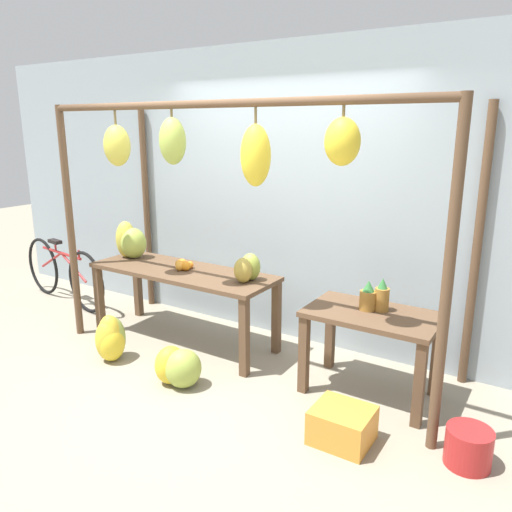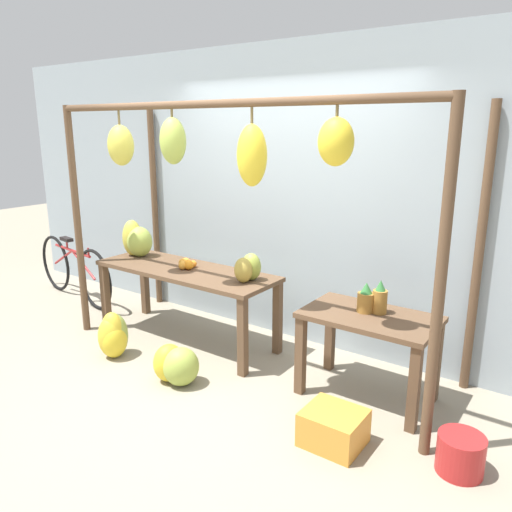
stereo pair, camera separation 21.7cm
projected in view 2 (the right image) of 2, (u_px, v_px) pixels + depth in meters
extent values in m
plane|color=gray|center=(198.00, 388.00, 4.04)|extent=(20.00, 20.00, 0.00)
cube|color=#99A8B2|center=(289.00, 196.00, 4.75)|extent=(8.00, 0.08, 2.80)
cylinder|color=brown|center=(77.00, 224.00, 4.91)|extent=(0.07, 0.07, 2.24)
cylinder|color=brown|center=(440.00, 288.00, 2.95)|extent=(0.07, 0.07, 2.24)
cylinder|color=brown|center=(155.00, 210.00, 5.73)|extent=(0.07, 0.07, 2.24)
cylinder|color=brown|center=(479.00, 253.00, 3.77)|extent=(0.07, 0.07, 2.24)
cylinder|color=brown|center=(210.00, 104.00, 3.66)|extent=(3.50, 0.06, 0.06)
cylinder|color=brown|center=(119.00, 118.00, 4.25)|extent=(0.02, 0.02, 0.12)
ellipsoid|color=gold|center=(121.00, 145.00, 4.31)|extent=(0.24, 0.22, 0.35)
cylinder|color=brown|center=(172.00, 113.00, 3.90)|extent=(0.02, 0.02, 0.06)
ellipsoid|color=#9EB247|center=(173.00, 141.00, 3.95)|extent=(0.22, 0.20, 0.37)
cylinder|color=brown|center=(252.00, 115.00, 3.47)|extent=(0.02, 0.02, 0.11)
ellipsoid|color=yellow|center=(252.00, 156.00, 3.54)|extent=(0.22, 0.20, 0.44)
cylinder|color=brown|center=(337.00, 111.00, 3.10)|extent=(0.02, 0.02, 0.07)
ellipsoid|color=yellow|center=(336.00, 142.00, 3.14)|extent=(0.23, 0.21, 0.31)
cube|color=brown|center=(185.00, 271.00, 4.77)|extent=(1.87, 0.63, 0.04)
cube|color=brown|center=(106.00, 297.00, 5.14)|extent=(0.07, 0.07, 0.69)
cube|color=brown|center=(243.00, 337.00, 4.15)|extent=(0.07, 0.07, 0.69)
cube|color=brown|center=(145.00, 284.00, 5.57)|extent=(0.07, 0.07, 0.69)
cube|color=brown|center=(278.00, 318.00, 4.58)|extent=(0.07, 0.07, 0.69)
cube|color=brown|center=(370.00, 317.00, 3.75)|extent=(0.99, 0.60, 0.04)
cube|color=brown|center=(301.00, 355.00, 3.89)|extent=(0.07, 0.07, 0.64)
cube|color=brown|center=(414.00, 389.00, 3.39)|extent=(0.07, 0.07, 0.64)
cube|color=brown|center=(330.00, 334.00, 4.28)|extent=(0.07, 0.07, 0.64)
cube|color=brown|center=(436.00, 362.00, 3.78)|extent=(0.07, 0.07, 0.64)
ellipsoid|color=#9EB247|center=(139.00, 242.00, 5.17)|extent=(0.35, 0.34, 0.31)
ellipsoid|color=gold|center=(132.00, 238.00, 5.19)|extent=(0.27, 0.27, 0.38)
sphere|color=orange|center=(184.00, 266.00, 4.73)|extent=(0.07, 0.07, 0.07)
sphere|color=orange|center=(183.00, 265.00, 4.72)|extent=(0.08, 0.08, 0.08)
sphere|color=orange|center=(183.00, 263.00, 4.80)|extent=(0.09, 0.09, 0.09)
sphere|color=orange|center=(189.00, 265.00, 4.72)|extent=(0.09, 0.09, 0.09)
sphere|color=orange|center=(193.00, 264.00, 4.79)|extent=(0.07, 0.07, 0.07)
sphere|color=orange|center=(189.00, 264.00, 4.77)|extent=(0.08, 0.08, 0.08)
sphere|color=orange|center=(189.00, 265.00, 4.76)|extent=(0.07, 0.07, 0.07)
sphere|color=orange|center=(186.00, 262.00, 4.84)|extent=(0.08, 0.08, 0.08)
sphere|color=orange|center=(189.00, 266.00, 4.72)|extent=(0.08, 0.08, 0.08)
sphere|color=orange|center=(186.00, 264.00, 4.76)|extent=(0.08, 0.08, 0.08)
cylinder|color=#A3702D|center=(366.00, 302.00, 3.78)|extent=(0.13, 0.13, 0.15)
cone|color=#337538|center=(366.00, 288.00, 3.75)|extent=(0.09, 0.09, 0.08)
cylinder|color=#A3702D|center=(380.00, 302.00, 3.75)|extent=(0.11, 0.11, 0.18)
cone|color=#337538|center=(381.00, 285.00, 3.72)|extent=(0.08, 0.08, 0.08)
ellipsoid|color=yellow|center=(114.00, 339.00, 4.54)|extent=(0.36, 0.36, 0.35)
ellipsoid|color=#9EB247|center=(116.00, 335.00, 4.55)|extent=(0.30, 0.31, 0.40)
ellipsoid|color=gold|center=(113.00, 335.00, 4.53)|extent=(0.27, 0.26, 0.43)
ellipsoid|color=gold|center=(112.00, 336.00, 4.53)|extent=(0.31, 0.32, 0.40)
ellipsoid|color=#9EB247|center=(181.00, 367.00, 4.04)|extent=(0.40, 0.40, 0.32)
ellipsoid|color=yellow|center=(169.00, 363.00, 4.11)|extent=(0.31, 0.32, 0.32)
cube|color=orange|center=(333.00, 428.00, 3.30)|extent=(0.39, 0.35, 0.24)
cylinder|color=#AD2323|center=(460.00, 454.00, 3.03)|extent=(0.28, 0.28, 0.24)
torus|color=black|center=(56.00, 263.00, 6.36)|extent=(0.71, 0.14, 0.71)
torus|color=black|center=(95.00, 279.00, 5.69)|extent=(0.71, 0.14, 0.71)
cylinder|color=maroon|center=(72.00, 251.00, 5.96)|extent=(0.85, 0.16, 0.03)
cylinder|color=maroon|center=(64.00, 257.00, 6.16)|extent=(0.51, 0.11, 0.28)
cylinder|color=maroon|center=(83.00, 265.00, 5.82)|extent=(0.51, 0.11, 0.28)
cylinder|color=maroon|center=(67.00, 245.00, 6.03)|extent=(0.02, 0.02, 0.10)
cube|color=black|center=(66.00, 239.00, 6.01)|extent=(0.21, 0.11, 0.04)
cylinder|color=maroon|center=(88.00, 252.00, 5.68)|extent=(0.02, 0.02, 0.10)
ellipsoid|color=#B2993D|center=(244.00, 270.00, 4.31)|extent=(0.19, 0.16, 0.22)
ellipsoid|color=#93A33D|center=(251.00, 267.00, 4.38)|extent=(0.20, 0.17, 0.24)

